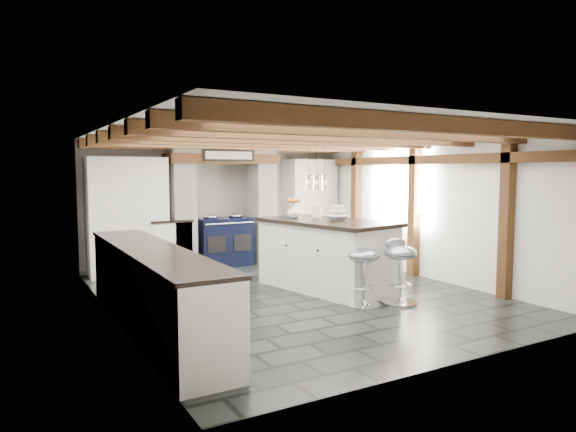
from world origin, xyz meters
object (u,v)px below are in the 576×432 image
kitchen_island (326,254)px  range_cooker (224,241)px  bar_stool_near (400,263)px  bar_stool_far (363,266)px

kitchen_island → range_cooker: bearing=91.8°
bar_stool_near → bar_stool_far: bearing=-179.7°
bar_stool_far → kitchen_island: bearing=79.8°
range_cooker → bar_stool_far: range_cooker is taller
range_cooker → kitchen_island: (0.60, -2.56, 0.07)m
kitchen_island → bar_stool_near: (0.36, -1.22, 0.02)m
bar_stool_near → bar_stool_far: 0.52m
kitchen_island → bar_stool_near: bearing=-85.0°
bar_stool_far → bar_stool_near: bearing=-18.2°
bar_stool_near → range_cooker: bearing=120.2°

